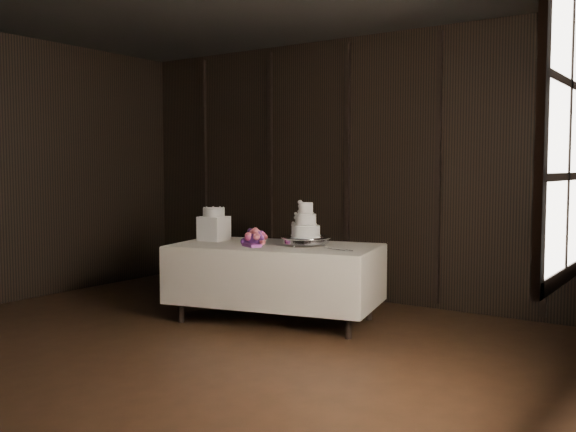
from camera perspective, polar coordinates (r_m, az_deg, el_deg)
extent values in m
cube|color=black|center=(4.98, -15.54, -13.79)|extent=(6.04, 7.04, 0.04)
cube|color=black|center=(7.48, 5.43, 4.17)|extent=(6.04, 0.04, 3.04)
cube|color=black|center=(3.08, 22.81, 3.77)|extent=(0.04, 7.04, 3.04)
cube|color=black|center=(3.58, 23.77, 6.97)|extent=(0.06, 1.16, 1.56)
cube|color=#EFE2CF|center=(6.29, -1.13, -2.62)|extent=(2.17, 1.46, 0.01)
cube|color=white|center=(6.35, -1.12, -6.21)|extent=(1.99, 1.31, 0.71)
cylinder|color=silver|center=(6.20, 1.59, -2.26)|extent=(0.62, 0.62, 0.09)
cylinder|color=white|center=(6.19, 1.59, -1.34)|extent=(0.28, 0.28, 0.11)
cylinder|color=white|center=(6.18, 1.59, -0.32)|extent=(0.20, 0.20, 0.11)
cylinder|color=white|center=(6.17, 1.59, 0.70)|extent=(0.14, 0.14, 0.11)
cube|color=white|center=(6.71, -6.60, -1.10)|extent=(0.29, 0.29, 0.25)
cylinder|color=white|center=(6.70, -6.62, 0.35)|extent=(0.29, 0.29, 0.09)
cube|color=silver|center=(5.91, 4.17, -2.98)|extent=(0.36, 0.12, 0.01)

